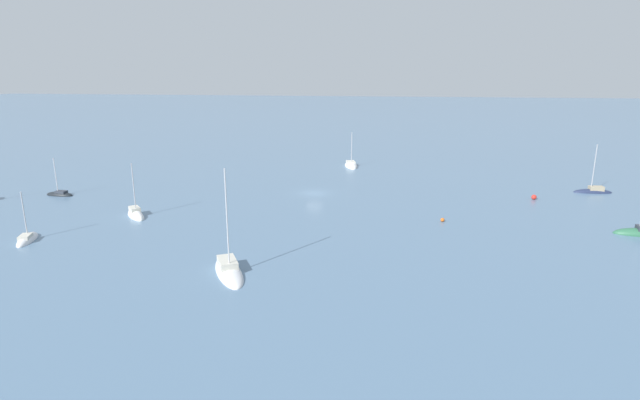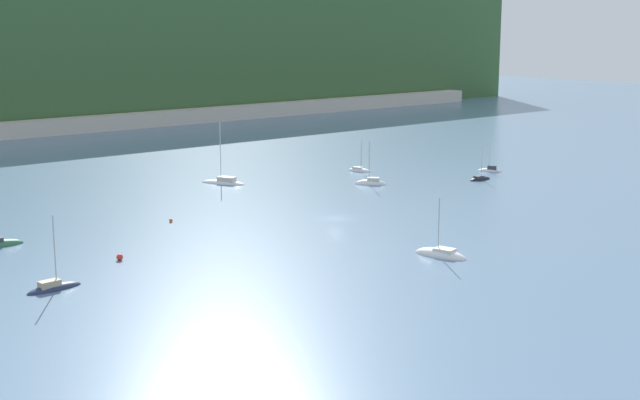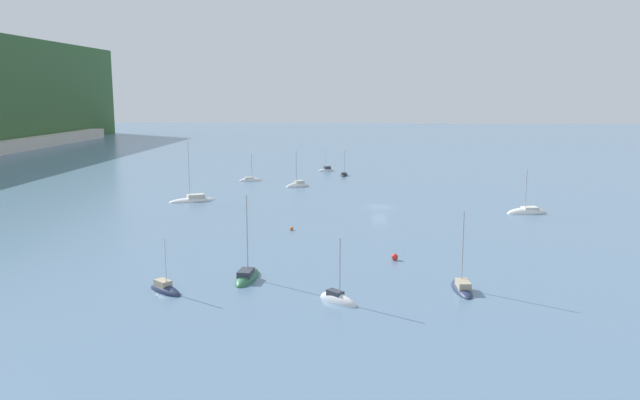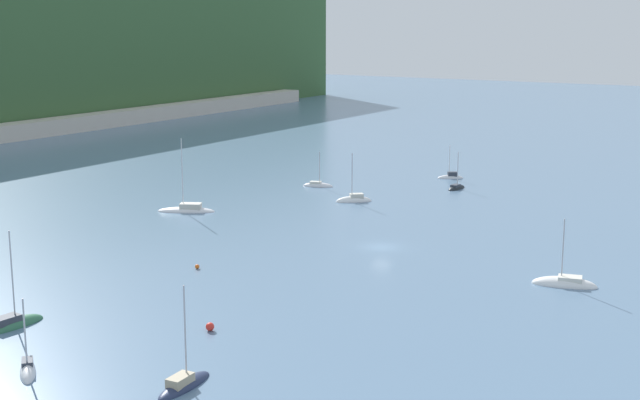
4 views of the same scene
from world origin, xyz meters
TOP-DOWN VIEW (x-y plane):
  - ground_plane at (0.00, 0.00)m, footprint 600.00×600.00m
  - sailboat_0 at (41.21, 7.42)m, footprint 4.93×1.99m
  - sailboat_1 at (-44.07, 15.49)m, footprint 6.76×2.52m
  - sailboat_2 at (50.00, 12.29)m, footprint 3.81×4.64m
  - sailboat_3 at (3.50, 34.38)m, footprint 6.24×8.72m
  - sailboat_4 at (-4.18, -24.35)m, footprint 4.05×7.28m
  - sailboat_5 at (-50.86, 5.42)m, footprint 3.99×4.28m
  - sailboat_6 at (22.88, 16.86)m, footprint 5.11×5.43m
  - sailboat_7 at (-46.39, -7.08)m, footprint 6.34×2.11m
  - sailboat_8 at (30.82, 28.41)m, footprint 3.23×5.48m
  - mooring_buoy_0 at (-35.28, -0.83)m, footprint 0.80×0.80m
  - mooring_buoy_1 at (-19.78, 13.36)m, footprint 0.52×0.52m

SIDE VIEW (x-z plane):
  - ground_plane at x=0.00m, z-range 0.00..0.00m
  - sailboat_4 at x=-4.18m, z-range -4.06..4.19m
  - sailboat_8 at x=30.82m, z-range -3.30..3.45m
  - sailboat_0 at x=41.21m, z-range -3.33..3.49m
  - sailboat_5 at x=-50.86m, z-range -3.56..3.74m
  - sailboat_1 at x=-44.07m, z-range -4.87..5.09m
  - sailboat_6 at x=22.88m, z-range -4.17..4.40m
  - sailboat_7 at x=-46.39m, z-range -4.25..4.52m
  - sailboat_2 at x=50.00m, z-range -3.15..3.43m
  - sailboat_3 at x=3.50m, z-range -5.69..5.98m
  - mooring_buoy_1 at x=-19.78m, z-range 0.00..0.52m
  - mooring_buoy_0 at x=-35.28m, z-range 0.00..0.80m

